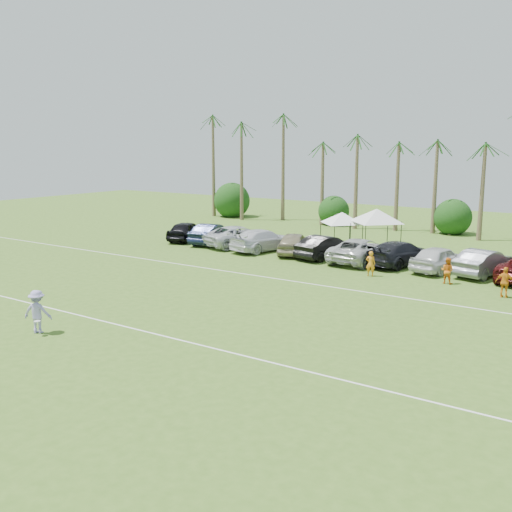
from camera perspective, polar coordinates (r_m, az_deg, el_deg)
The scene contains 29 objects.
ground at distance 26.65m, azimuth -17.94°, elevation -7.39°, with size 120.00×120.00×0.00m, color #40631D.
field_lines at distance 31.96m, azimuth -6.65°, elevation -3.87°, with size 80.00×12.10×0.01m.
palm_tree_0 at distance 68.06m, azimuth -4.55°, elevation 10.38°, with size 2.40×2.40×8.90m.
palm_tree_1 at distance 65.08m, azimuth -1.03°, elevation 11.15°, with size 2.40×2.40×9.90m.
palm_tree_2 at distance 62.37m, azimuth 2.82°, elevation 11.94°, with size 2.40×2.40×10.90m.
palm_tree_3 at distance 60.43m, azimuth 6.16°, elevation 12.73°, with size 2.40×2.40×11.90m.
palm_tree_4 at distance 58.65m, azimuth 9.63°, elevation 10.17°, with size 2.40×2.40×8.90m.
palm_tree_5 at distance 57.12m, azimuth 13.38°, elevation 10.89°, with size 2.40×2.40×9.90m.
palm_tree_6 at distance 55.84m, azimuth 17.34°, elevation 11.58°, with size 2.40×2.40×10.90m.
palm_tree_7 at distance 54.84m, azimuth 21.48°, elevation 12.23°, with size 2.40×2.40×11.90m.
bush_tree_0 at distance 67.35m, azimuth -1.93°, elevation 5.56°, with size 4.00×4.00×4.00m.
bush_tree_1 at distance 60.73m, azimuth 8.12°, elevation 4.86°, with size 4.00×4.00×4.00m.
bush_tree_2 at distance 56.61m, azimuth 19.14°, elevation 3.93°, with size 4.00×4.00×4.00m.
sideline_player_a at distance 36.80m, azimuth 11.39°, elevation -0.76°, with size 0.59×0.39×1.62m, color orange.
sideline_player_b at distance 36.01m, azimuth 18.58°, elevation -1.40°, with size 0.77×0.60×1.59m, color orange.
sideline_player_c at distance 33.83m, azimuth 23.65°, elevation -2.43°, with size 1.00×0.42×1.70m, color orange.
canopy_tent_left at distance 47.44m, azimuth 8.63°, elevation 4.35°, with size 4.01×4.01×3.25m.
canopy_tent_right at distance 46.22m, azimuth 12.01°, elevation 4.64°, with size 4.68×4.68×3.79m.
frisbee_player at distance 26.98m, azimuth -21.01°, elevation -5.22°, with size 1.44×1.20×1.94m.
parked_car_0 at distance 50.07m, azimuth -6.96°, elevation 2.51°, with size 2.01×4.99×1.70m, color black.
parked_car_1 at distance 48.31m, azimuth -4.52°, elevation 2.25°, with size 1.80×5.16×1.70m, color black.
parked_car_2 at distance 46.83m, azimuth -1.74°, elevation 2.00°, with size 2.82×6.11×1.70m, color silver.
parked_car_3 at distance 44.85m, azimuth 0.71°, elevation 1.61°, with size 2.38×5.86×1.70m, color silver.
parked_car_4 at distance 43.52m, azimuth 3.81°, elevation 1.29°, with size 2.01×4.99×1.70m, color gray.
parked_car_5 at distance 42.16m, azimuth 6.97°, elevation 0.92°, with size 1.80×5.16×1.70m, color black.
parked_car_6 at distance 41.09m, azimuth 10.43°, elevation 0.55°, with size 2.82×6.11×1.70m, color #BDBDBD.
parked_car_7 at distance 40.56m, azimuth 14.26°, elevation 0.26°, with size 2.38×5.86×1.70m, color black.
parked_car_8 at distance 39.36m, azimuth 17.82°, elevation -0.25°, with size 2.01×4.99×1.70m, color silver.
parked_car_9 at distance 39.07m, azimuth 21.82°, elevation -0.59°, with size 1.80×5.16×1.70m, color slate.
Camera 1 is at (20.13, -15.45, 8.16)m, focal length 40.00 mm.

